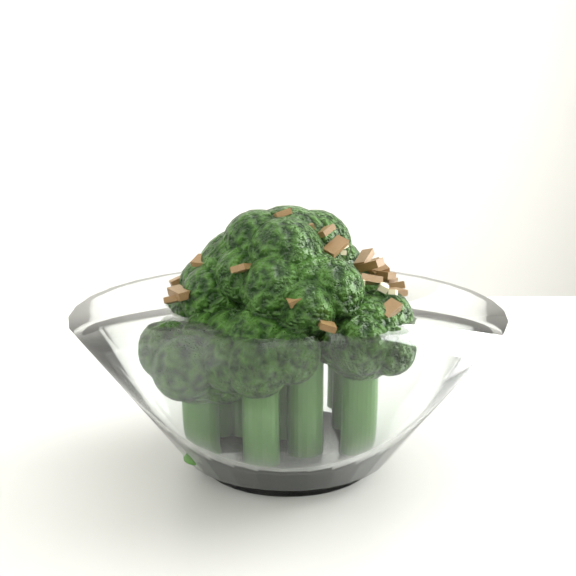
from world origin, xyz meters
name	(u,v)px	position (x,y,z in m)	size (l,w,h in m)	color
broccoli_dish	(287,362)	(-0.13, -0.03, 0.80)	(0.21, 0.21, 0.13)	white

